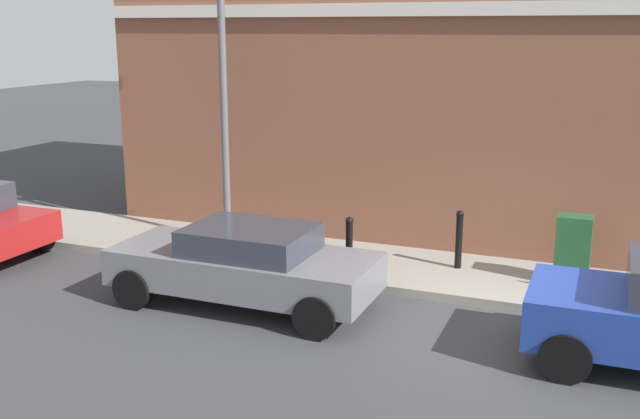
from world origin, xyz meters
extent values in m
plane|color=#38383A|center=(0.00, 0.00, 0.00)|extent=(80.00, 80.00, 0.00)
cube|color=gray|center=(2.06, 6.00, 0.07)|extent=(2.29, 30.00, 0.15)
cube|color=brown|center=(6.44, 3.39, 4.13)|extent=(6.47, 10.78, 8.26)
cube|color=silver|center=(3.16, 3.39, 4.58)|extent=(0.12, 10.78, 0.24)
cylinder|color=black|center=(-1.18, -0.95, 0.32)|extent=(0.23, 0.64, 0.64)
cylinder|color=black|center=(0.39, -0.93, 0.32)|extent=(0.23, 0.64, 0.64)
cube|color=slate|center=(-0.36, 3.93, 0.60)|extent=(1.65, 4.17, 0.57)
cube|color=#2D333D|center=(-0.36, 3.81, 1.08)|extent=(1.45, 1.89, 0.42)
cylinder|color=black|center=(-1.14, 5.47, 0.32)|extent=(0.22, 0.64, 0.64)
cylinder|color=black|center=(0.42, 5.47, 0.32)|extent=(0.22, 0.64, 0.64)
cylinder|color=black|center=(-1.14, 2.40, 0.32)|extent=(0.22, 0.64, 0.64)
cylinder|color=black|center=(0.41, 2.40, 0.32)|extent=(0.22, 0.64, 0.64)
cylinder|color=black|center=(0.64, 8.96, 0.32)|extent=(0.22, 0.64, 0.64)
cube|color=#1E4C28|center=(2.21, -0.78, 0.72)|extent=(0.40, 0.55, 1.15)
cube|color=#333333|center=(2.21, -0.78, 0.19)|extent=(0.46, 0.61, 0.08)
cylinder|color=black|center=(2.31, 1.11, 0.62)|extent=(0.12, 0.12, 0.95)
sphere|color=black|center=(2.31, 1.11, 1.12)|extent=(0.14, 0.14, 0.14)
cylinder|color=black|center=(1.16, 2.74, 0.62)|extent=(0.12, 0.12, 0.95)
sphere|color=black|center=(1.16, 2.74, 1.12)|extent=(0.14, 0.14, 0.14)
cylinder|color=#59595B|center=(2.26, 5.68, 2.90)|extent=(0.14, 0.14, 5.50)
camera|label=1|loc=(-10.05, -1.29, 4.26)|focal=41.39mm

